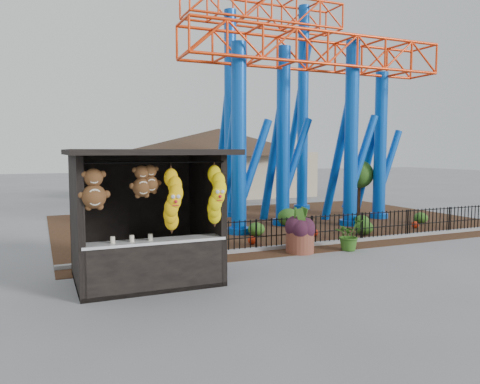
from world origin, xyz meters
name	(u,v)px	position (x,y,z in m)	size (l,w,h in m)	color
ground	(279,278)	(0.00, 0.00, 0.00)	(120.00, 120.00, 0.00)	slate
mulch_bed	(274,222)	(4.00, 8.00, 0.01)	(18.00, 12.00, 0.02)	#331E11
curb	(343,241)	(4.00, 3.00, 0.06)	(18.00, 0.18, 0.12)	gray
prize_booth	(147,218)	(-3.01, 0.91, 1.53)	(3.50, 3.40, 3.12)	black
picket_fence	(365,227)	(4.90, 3.00, 0.50)	(12.20, 0.06, 1.00)	black
roller_coaster	(295,74)	(5.12, 8.23, 6.44)	(11.00, 6.37, 10.82)	blue
terracotta_planter	(300,242)	(1.94, 2.31, 0.33)	(0.85, 0.85, 0.65)	brown
planter_foliage	(300,221)	(1.94, 2.31, 0.97)	(0.70, 0.70, 0.64)	black
potted_plant	(349,235)	(3.52, 2.02, 0.49)	(0.88, 0.76, 0.98)	#2B5D1B
landscaping	(324,222)	(5.01, 5.62, 0.31)	(8.89, 3.64, 0.73)	#2A5318
pavilion	(218,151)	(6.00, 20.00, 3.07)	(15.00, 15.00, 4.80)	#BFAD8C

